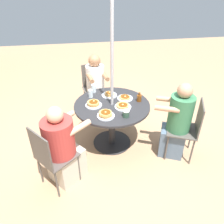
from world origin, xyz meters
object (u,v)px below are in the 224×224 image
object	(u,v)px
drinking_glass_a	(94,88)
patio_chair_east	(189,127)
diner_east	(176,124)
drinking_glass_b	(91,93)
syrup_bottle	(139,98)
pancake_plate_b	(109,95)
diner_south	(96,88)
pancake_plate_e	(125,98)
diner_north	(63,149)
patio_chair_south	(94,85)
pancake_plate_d	(93,104)
coffee_cup	(126,114)
patio_chair_north	(51,155)
pancake_plate_a	(106,114)
pancake_plate_c	(123,106)
patio_table	(112,112)

from	to	relation	value
drinking_glass_a	patio_chair_east	bearing A→B (deg)	-124.95
diner_east	drinking_glass_a	distance (m)	1.36
drinking_glass_b	syrup_bottle	bearing A→B (deg)	-109.07
pancake_plate_b	drinking_glass_b	world-z (taller)	drinking_glass_b
diner_south	pancake_plate_e	bearing A→B (deg)	105.50
diner_north	patio_chair_south	size ratio (longest dim) A/B	1.23
pancake_plate_d	pancake_plate_e	xyz separation A→B (m)	(0.12, -0.48, -0.01)
syrup_bottle	coffee_cup	size ratio (longest dim) A/B	1.49
syrup_bottle	patio_chair_east	bearing A→B (deg)	-127.84
patio_chair_east	patio_chair_north	bearing A→B (deg)	121.85
pancake_plate_a	pancake_plate_c	world-z (taller)	pancake_plate_a
patio_chair_south	pancake_plate_c	distance (m)	1.26
patio_table	drinking_glass_a	world-z (taller)	drinking_glass_a
pancake_plate_b	pancake_plate_d	xyz separation A→B (m)	(-0.26, 0.27, 0.01)
pancake_plate_a	pancake_plate_b	distance (m)	0.57
diner_east	pancake_plate_c	distance (m)	0.79
diner_north	patio_chair_east	distance (m)	1.72
diner_east	pancake_plate_b	world-z (taller)	diner_east
diner_east	diner_south	bearing A→B (deg)	61.41
patio_table	pancake_plate_b	bearing A→B (deg)	-0.26
diner_east	pancake_plate_d	world-z (taller)	diner_east
patio_table	drinking_glass_a	xyz separation A→B (m)	(0.42, 0.22, 0.20)
patio_table	diner_east	distance (m)	0.93
diner_east	pancake_plate_e	world-z (taller)	diner_east
diner_south	pancake_plate_c	size ratio (longest dim) A/B	4.93
patio_chair_south	pancake_plate_b	size ratio (longest dim) A/B	3.85
pancake_plate_e	pancake_plate_a	bearing A→B (deg)	140.47
diner_east	pancake_plate_e	bearing A→B (deg)	75.58
pancake_plate_d	pancake_plate_c	bearing A→B (deg)	-105.86
coffee_cup	syrup_bottle	bearing A→B (deg)	-36.90
diner_south	syrup_bottle	distance (m)	1.08
patio_chair_east	patio_chair_south	bearing A→B (deg)	61.41
pancake_plate_b	syrup_bottle	bearing A→B (deg)	-119.93
diner_east	drinking_glass_b	bearing A→B (deg)	84.38
patio_chair_east	diner_south	world-z (taller)	diner_south
patio_table	drinking_glass_b	distance (m)	0.44
pancake_plate_b	drinking_glass_b	size ratio (longest dim) A/B	1.95
diner_east	coffee_cup	world-z (taller)	diner_east
patio_table	diner_east	world-z (taller)	diner_east
patio_chair_south	drinking_glass_a	distance (m)	0.72
coffee_cup	drinking_glass_a	xyz separation A→B (m)	(0.77, 0.35, 0.02)
drinking_glass_a	patio_table	bearing A→B (deg)	-151.85
diner_south	patio_chair_north	bearing A→B (deg)	57.74
syrup_bottle	pancake_plate_b	bearing A→B (deg)	60.07
pancake_plate_d	pancake_plate_e	distance (m)	0.50
diner_north	syrup_bottle	distance (m)	1.31
patio_chair_north	diner_south	size ratio (longest dim) A/B	0.78
diner_east	pancake_plate_c	xyz separation A→B (m)	(0.26, 0.72, 0.20)
drinking_glass_b	pancake_plate_d	bearing A→B (deg)	-175.87
diner_east	diner_north	bearing A→B (deg)	121.78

